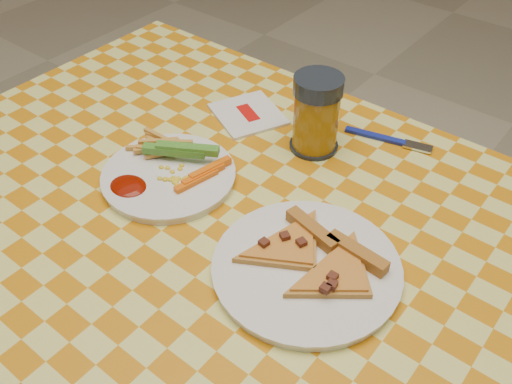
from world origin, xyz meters
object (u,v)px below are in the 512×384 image
(plate_left, at_px, (169,177))
(plate_right, at_px, (306,269))
(table, at_px, (244,267))
(drink_glass, at_px, (316,114))

(plate_left, distance_m, plate_right, 0.30)
(table, height_order, plate_left, plate_left)
(table, relative_size, drink_glass, 9.09)
(table, xyz_separation_m, plate_left, (-0.18, 0.02, 0.08))
(table, relative_size, plate_right, 4.90)
(plate_right, distance_m, drink_glass, 0.30)
(plate_left, xyz_separation_m, plate_right, (0.29, -0.02, 0.00))
(table, distance_m, drink_glass, 0.29)
(plate_right, xyz_separation_m, drink_glass, (-0.16, 0.25, 0.06))
(table, xyz_separation_m, plate_right, (0.12, -0.00, 0.08))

